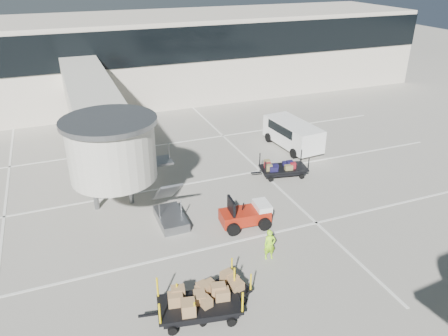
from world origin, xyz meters
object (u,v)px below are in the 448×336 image
Objects in this scene: box_cart_near at (200,303)px; minivan at (292,132)px; suitcase_cart at (284,169)px; box_cart_far at (214,295)px; ground_worker at (270,245)px; baggage_tug at (246,215)px.

box_cart_near is 0.78× the size of minivan.
box_cart_near reaches higher than suitcase_cart.
box_cart_far is (0.69, 0.29, -0.08)m from box_cart_near.
box_cart_far is at bearing -141.00° from ground_worker.
baggage_tug reaches higher than suitcase_cart.
minivan is (2.90, 4.22, 0.68)m from suitcase_cart.
ground_worker is (3.61, 2.04, 0.23)m from box_cart_far.
suitcase_cart is 12.90m from box_cart_far.
ground_worker is at bearing 14.84° from box_cart_far.
baggage_tug is 3.07m from ground_worker.
box_cart_near is at bearing -124.74° from baggage_tug.
box_cart_near is 0.75m from box_cart_far.
box_cart_far is at bearing -121.28° from suitcase_cart.
baggage_tug reaches higher than ground_worker.
box_cart_near is (-9.27, -9.92, 0.12)m from suitcase_cart.
minivan reaches higher than ground_worker.
box_cart_far is at bearing -121.58° from baggage_tug.
minivan is (12.17, 14.14, 0.56)m from box_cart_near.
minivan is at bearing 59.88° from box_cart_near.
box_cart_far is at bearing 33.31° from box_cart_near.
ground_worker is at bearing -88.00° from baggage_tug.
suitcase_cart is 9.08m from ground_worker.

